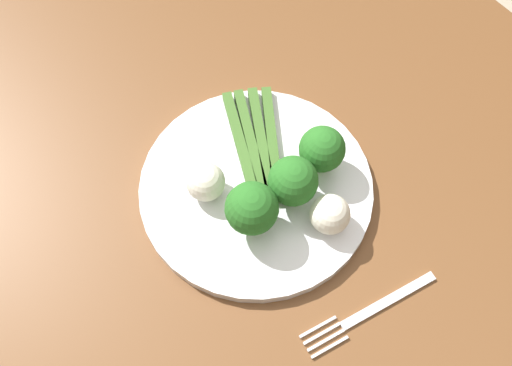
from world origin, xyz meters
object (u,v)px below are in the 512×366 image
at_px(dining_table, 247,254).
at_px(broccoli_front_left, 319,147).
at_px(asparagus_bundle, 257,144).
at_px(cauliflower_back_right, 206,182).
at_px(broccoli_near_center, 254,207).
at_px(fork, 369,312).
at_px(plate, 256,188).
at_px(cauliflower_left, 330,214).
at_px(broccoli_front, 293,182).

distance_m(dining_table, broccoli_front_left, 0.19).
relative_size(asparagus_bundle, cauliflower_back_right, 3.59).
xyz_separation_m(broccoli_near_center, broccoli_front_left, (0.02, -0.11, -0.00)).
xyz_separation_m(dining_table, fork, (-0.17, -0.04, 0.11)).
distance_m(dining_table, plate, 0.12).
distance_m(broccoli_near_center, broccoli_front_left, 0.11).
height_order(plate, fork, plate).
bearing_deg(broccoli_front_left, cauliflower_left, 149.51).
bearing_deg(cauliflower_left, cauliflower_back_right, 36.65).
bearing_deg(dining_table, broccoli_front, -102.94).
bearing_deg(broccoli_front_left, asparagus_bundle, 35.11).
bearing_deg(broccoli_front_left, plate, 75.00).
height_order(dining_table, broccoli_front, broccoli_front).
xyz_separation_m(cauliflower_back_right, fork, (-0.22, -0.06, -0.04)).
bearing_deg(cauliflower_back_right, asparagus_bundle, -80.93).
relative_size(asparagus_bundle, fork, 0.98).
xyz_separation_m(asparagus_bundle, fork, (-0.23, 0.02, -0.02)).
bearing_deg(broccoli_front, fork, 174.63).
bearing_deg(asparagus_bundle, cauliflower_back_right, 125.38).
bearing_deg(broccoli_near_center, dining_table, 13.79).
xyz_separation_m(plate, broccoli_near_center, (-0.04, 0.03, 0.05)).
bearing_deg(plate, asparagus_bundle, -37.80).
height_order(dining_table, plate, plate).
height_order(dining_table, asparagus_bundle, asparagus_bundle).
bearing_deg(cauliflower_left, dining_table, 48.02).
distance_m(broccoli_front, broccoli_front_left, 0.06).
height_order(broccoli_front_left, cauliflower_back_right, broccoli_front_left).
bearing_deg(asparagus_bundle, dining_table, 161.30).
bearing_deg(dining_table, asparagus_bundle, -45.01).
height_order(broccoli_front, cauliflower_back_right, broccoli_front).
bearing_deg(broccoli_front, cauliflower_left, -165.02).
relative_size(asparagus_bundle, cauliflower_left, 3.59).
bearing_deg(plate, broccoli_front, -149.23).
bearing_deg(dining_table, broccoli_front_left, -87.64).
height_order(broccoli_front, cauliflower_left, broccoli_front).
xyz_separation_m(cauliflower_left, cauliflower_back_right, (0.12, 0.09, -0.00)).
distance_m(cauliflower_left, cauliflower_back_right, 0.14).
height_order(broccoli_near_center, cauliflower_back_right, broccoli_near_center).
height_order(broccoli_front, broccoli_front_left, broccoli_front).
xyz_separation_m(dining_table, broccoli_front_left, (0.00, -0.11, 0.16)).
bearing_deg(asparagus_bundle, fork, -159.61).
bearing_deg(plate, dining_table, 125.99).
height_order(asparagus_bundle, broccoli_near_center, broccoli_near_center).
bearing_deg(cauliflower_back_right, broccoli_near_center, -163.50).
xyz_separation_m(dining_table, asparagus_bundle, (0.07, -0.07, 0.13)).
relative_size(cauliflower_left, cauliflower_back_right, 1.00).
bearing_deg(cauliflower_back_right, broccoli_front_left, -111.06).
bearing_deg(fork, cauliflower_back_right, -66.39).
bearing_deg(cauliflower_left, broccoli_front, 14.98).
xyz_separation_m(cauliflower_left, fork, (-0.10, 0.03, -0.04)).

